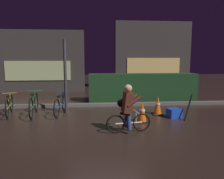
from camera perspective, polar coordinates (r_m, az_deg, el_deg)
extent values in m
plane|color=black|center=(6.59, -1.30, -8.53)|extent=(40.00, 40.00, 0.00)
cube|color=#56544F|center=(8.70, -2.22, -4.03)|extent=(12.00, 0.24, 0.12)
cube|color=#19381C|center=(9.74, 8.15, 0.53)|extent=(4.80, 0.70, 1.24)
cube|color=#383330|center=(13.18, -18.82, 7.07)|extent=(5.20, 0.50, 3.51)
cube|color=#BFCC8C|center=(12.94, -19.00, 4.72)|extent=(3.64, 0.04, 1.10)
cube|color=#383330|center=(14.01, 10.68, 8.78)|extent=(4.76, 0.50, 4.19)
cube|color=#F2D172|center=(13.76, 10.90, 5.90)|extent=(3.33, 0.04, 1.10)
cylinder|color=#2D2D33|center=(7.59, -12.25, 3.28)|extent=(0.10, 0.10, 2.55)
torus|color=black|center=(8.51, -25.10, -3.31)|extent=(0.18, 0.63, 0.63)
torus|color=black|center=(7.60, -25.99, -4.65)|extent=(0.18, 0.63, 0.63)
cylinder|color=gold|center=(8.05, -25.52, -3.94)|extent=(0.24, 0.93, 0.04)
cylinder|color=gold|center=(7.86, -25.76, -2.93)|extent=(0.03, 0.03, 0.35)
cube|color=black|center=(7.83, -25.84, -1.66)|extent=(0.14, 0.22, 0.05)
cylinder|color=gold|center=(8.27, -25.37, -2.24)|extent=(0.03, 0.03, 0.40)
cylinder|color=gold|center=(8.24, -25.45, -0.88)|extent=(0.45, 0.13, 0.02)
torus|color=black|center=(8.17, -19.41, -3.19)|extent=(0.12, 0.70, 0.70)
torus|color=black|center=(7.15, -20.59, -4.81)|extent=(0.12, 0.70, 0.70)
cylinder|color=#236B38|center=(7.66, -19.96, -3.95)|extent=(0.15, 1.05, 0.04)
cylinder|color=#236B38|center=(7.45, -20.25, -2.75)|extent=(0.03, 0.03, 0.40)
cube|color=black|center=(7.41, -20.32, -1.25)|extent=(0.12, 0.21, 0.05)
cylinder|color=#236B38|center=(7.90, -19.73, -1.94)|extent=(0.03, 0.03, 0.44)
cylinder|color=#236B38|center=(7.87, -19.81, -0.35)|extent=(0.46, 0.07, 0.02)
torus|color=black|center=(8.00, -12.44, -3.45)|extent=(0.13, 0.62, 0.62)
torus|color=black|center=(7.13, -14.40, -4.92)|extent=(0.13, 0.62, 0.62)
cylinder|color=#19479E|center=(7.56, -13.36, -4.14)|extent=(0.16, 0.92, 0.04)
cylinder|color=#19479E|center=(7.37, -13.76, -3.09)|extent=(0.03, 0.03, 0.35)
cube|color=black|center=(7.34, -13.80, -1.76)|extent=(0.13, 0.21, 0.05)
cylinder|color=#19479E|center=(7.76, -12.89, -2.34)|extent=(0.03, 0.03, 0.39)
cylinder|color=#19479E|center=(7.73, -12.93, -0.92)|extent=(0.46, 0.09, 0.02)
cube|color=black|center=(6.64, 7.95, -8.35)|extent=(0.36, 0.36, 0.03)
cone|color=#EA560F|center=(6.55, 8.01, -5.70)|extent=(0.26, 0.26, 0.60)
cylinder|color=white|center=(6.55, 8.01, -5.45)|extent=(0.16, 0.16, 0.05)
cube|color=black|center=(7.60, 11.95, -6.34)|extent=(0.36, 0.36, 0.03)
cone|color=#EA560F|center=(7.52, 12.02, -3.99)|extent=(0.26, 0.26, 0.61)
cylinder|color=white|center=(7.52, 12.03, -3.77)|extent=(0.16, 0.16, 0.05)
cube|color=#193DB7|center=(7.30, 16.14, -5.98)|extent=(0.51, 0.42, 0.30)
torus|color=black|center=(5.75, 7.83, -8.57)|extent=(0.49, 0.11, 0.48)
torus|color=black|center=(5.55, 0.91, -9.10)|extent=(0.49, 0.11, 0.48)
cylinder|color=silver|center=(5.64, 4.43, -8.85)|extent=(0.70, 0.13, 0.04)
cylinder|color=silver|center=(5.57, 3.22, -7.64)|extent=(0.03, 0.03, 0.26)
cube|color=black|center=(5.54, 3.23, -6.32)|extent=(0.21, 0.13, 0.05)
cylinder|color=silver|center=(5.66, 6.34, -7.26)|extent=(0.03, 0.03, 0.30)
cylinder|color=silver|center=(5.62, 6.36, -5.80)|extent=(0.08, 0.46, 0.02)
cylinder|color=navy|center=(5.71, 3.95, -8.01)|extent=(0.14, 0.22, 0.42)
cylinder|color=navy|center=(5.53, 4.54, -8.56)|extent=(0.14, 0.22, 0.42)
cube|color=#512319|center=(5.50, 4.09, -3.44)|extent=(0.30, 0.35, 0.54)
sphere|color=tan|center=(5.44, 4.33, 0.28)|extent=(0.20, 0.20, 0.20)
cylinder|color=#512319|center=(5.66, 5.06, -2.61)|extent=(0.40, 0.13, 0.29)
cylinder|color=#512319|center=(5.40, 5.95, -3.14)|extent=(0.40, 0.13, 0.29)
ellipsoid|color=black|center=(5.68, 2.93, -3.57)|extent=(0.34, 0.20, 0.24)
cylinder|color=black|center=(7.16, 19.55, -4.46)|extent=(0.38, 0.32, 0.77)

